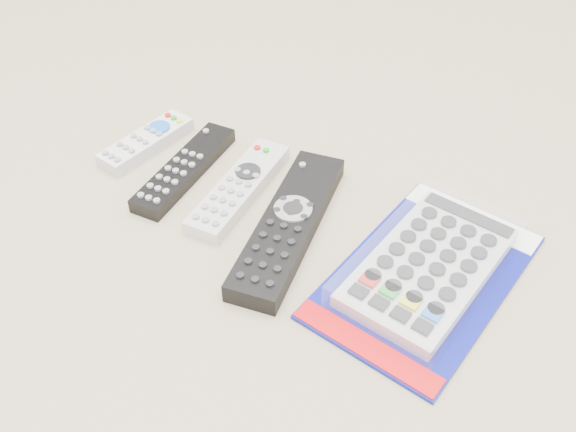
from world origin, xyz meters
The scene contains 5 objects.
remote_small_grey centered at (-0.23, 0.02, 0.01)m, with size 0.07×0.15×0.02m.
remote_slim_black centered at (-0.15, -0.01, 0.01)m, with size 0.05×0.19×0.02m.
remote_silver_dvd centered at (-0.07, -0.01, 0.01)m, with size 0.05×0.20×0.02m.
remote_large_black centered at (0.03, -0.04, 0.01)m, with size 0.10×0.26×0.03m.
jumbo_remote_packaged centered at (0.20, -0.03, 0.02)m, with size 0.21×0.31×0.04m.
Camera 1 is at (0.29, -0.54, 0.54)m, focal length 40.00 mm.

